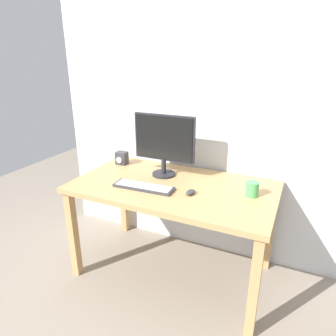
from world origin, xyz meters
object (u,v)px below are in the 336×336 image
(audio_controller, at_px, (122,158))
(mouse, at_px, (191,192))
(monitor, at_px, (164,142))
(coffee_mug, at_px, (252,189))
(desk, at_px, (173,195))
(keyboard_primary, at_px, (144,187))

(audio_controller, bearing_deg, mouse, -22.84)
(monitor, xyz_separation_m, audio_controller, (-0.43, 0.07, -0.21))
(monitor, xyz_separation_m, coffee_mug, (0.68, -0.10, -0.21))
(mouse, relative_size, audio_controller, 0.76)
(desk, relative_size, keyboard_primary, 3.29)
(desk, distance_m, monitor, 0.40)
(coffee_mug, bearing_deg, keyboard_primary, -164.63)
(coffee_mug, bearing_deg, desk, -174.65)
(keyboard_primary, relative_size, coffee_mug, 4.48)
(monitor, bearing_deg, desk, -45.73)
(desk, xyz_separation_m, audio_controller, (-0.57, 0.21, 0.14))
(keyboard_primary, bearing_deg, desk, 41.19)
(monitor, height_order, audio_controller, monitor)
(desk, relative_size, coffee_mug, 14.75)
(desk, bearing_deg, audio_controller, 159.51)
(desk, xyz_separation_m, monitor, (-0.14, 0.15, 0.34))
(monitor, xyz_separation_m, mouse, (0.31, -0.24, -0.25))
(mouse, distance_m, coffee_mug, 0.40)
(keyboard_primary, distance_m, mouse, 0.33)
(desk, height_order, audio_controller, audio_controller)
(keyboard_primary, bearing_deg, audio_controller, 138.97)
(mouse, bearing_deg, audio_controller, 167.69)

